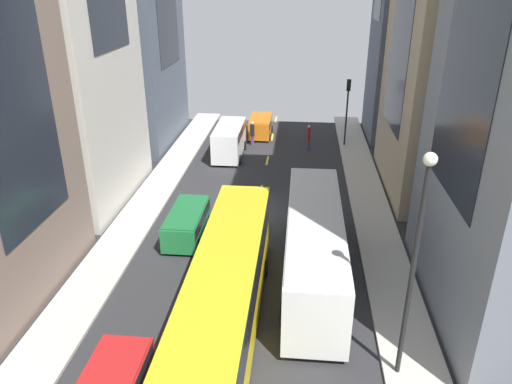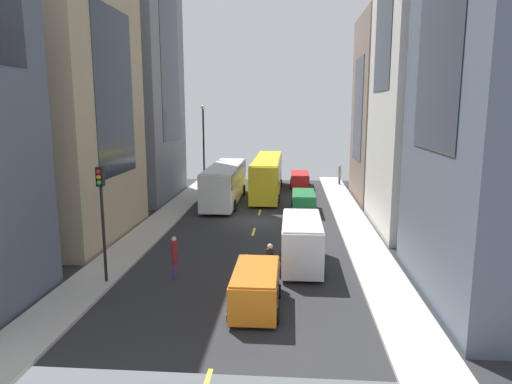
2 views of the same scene
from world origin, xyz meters
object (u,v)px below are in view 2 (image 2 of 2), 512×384
at_px(city_bus_white, 225,180).
at_px(car_red_1, 300,178).
at_px(car_orange_2, 256,286).
at_px(pedestrian_waiting_curb, 340,174).
at_px(traffic_light_near_corner, 102,202).
at_px(streetcar_yellow, 267,172).
at_px(car_green_0, 304,200).
at_px(pedestrian_crossing_near, 175,256).
at_px(delivery_van_white, 302,239).
at_px(pedestrian_walking_far, 270,263).

xyz_separation_m(city_bus_white, car_red_1, (6.80, 9.01, -1.12)).
relative_size(car_orange_2, pedestrian_waiting_curb, 1.91).
distance_m(pedestrian_waiting_curb, traffic_light_near_corner, 33.13).
height_order(pedestrian_waiting_curb, traffic_light_near_corner, traffic_light_near_corner).
distance_m(streetcar_yellow, car_green_0, 8.62).
distance_m(car_red_1, pedestrian_crossing_near, 28.56).
bearing_deg(delivery_van_white, pedestrian_walking_far, -118.35).
bearing_deg(car_red_1, pedestrian_walking_far, -93.77).
height_order(pedestrian_crossing_near, traffic_light_near_corner, traffic_light_near_corner).
bearing_deg(delivery_van_white, car_red_1, 89.29).
bearing_deg(streetcar_yellow, car_green_0, -66.65).
distance_m(car_red_1, pedestrian_walking_far, 28.52).
relative_size(streetcar_yellow, delivery_van_white, 2.62).
bearing_deg(city_bus_white, pedestrian_walking_far, -75.78).
distance_m(streetcar_yellow, pedestrian_crossing_near, 23.63).
relative_size(car_red_1, pedestrian_crossing_near, 2.23).
xyz_separation_m(city_bus_white, traffic_light_near_corner, (-2.93, -19.90, 2.01)).
bearing_deg(delivery_van_white, streetcar_yellow, 97.93).
xyz_separation_m(city_bus_white, delivery_van_white, (6.48, -16.56, -0.50)).
xyz_separation_m(streetcar_yellow, pedestrian_walking_far, (1.39, -24.06, -1.02)).
distance_m(pedestrian_crossing_near, pedestrian_walking_far, 4.83).
relative_size(delivery_van_white, car_orange_2, 1.35).
height_order(car_red_1, car_orange_2, car_orange_2).
distance_m(car_green_0, pedestrian_walking_far, 16.34).
height_order(car_green_0, traffic_light_near_corner, traffic_light_near_corner).
height_order(pedestrian_walking_far, traffic_light_near_corner, traffic_light_near_corner).
distance_m(pedestrian_walking_far, pedestrian_waiting_curb, 30.08).
bearing_deg(car_green_0, car_orange_2, -97.42).
distance_m(car_orange_2, pedestrian_walking_far, 2.72).
bearing_deg(car_red_1, car_orange_2, -94.30).
bearing_deg(pedestrian_crossing_near, delivery_van_white, -70.87).
relative_size(city_bus_white, pedestrian_waiting_curb, 5.59).
bearing_deg(pedestrian_walking_far, traffic_light_near_corner, -39.39).
bearing_deg(pedestrian_waiting_curb, city_bus_white, -147.15).
height_order(car_orange_2, traffic_light_near_corner, traffic_light_near_corner).
bearing_deg(car_green_0, delivery_van_white, -91.87).
distance_m(delivery_van_white, car_red_1, 25.59).
bearing_deg(pedestrian_crossing_near, city_bus_white, 0.48).
xyz_separation_m(streetcar_yellow, pedestrian_waiting_curb, (7.59, 5.37, -0.82)).
bearing_deg(car_orange_2, pedestrian_waiting_curb, 78.28).
bearing_deg(car_red_1, city_bus_white, -127.04).
relative_size(car_orange_2, pedestrian_walking_far, 1.97).
xyz_separation_m(car_red_1, pedestrian_walking_far, (-1.87, -28.46, 0.21)).
height_order(car_red_1, pedestrian_waiting_curb, pedestrian_waiting_curb).
distance_m(city_bus_white, car_green_0, 7.71).
height_order(streetcar_yellow, pedestrian_waiting_curb, streetcar_yellow).
bearing_deg(traffic_light_near_corner, city_bus_white, 81.62).
relative_size(city_bus_white, car_red_1, 2.53).
height_order(delivery_van_white, traffic_light_near_corner, traffic_light_near_corner).
height_order(city_bus_white, car_green_0, city_bus_white).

